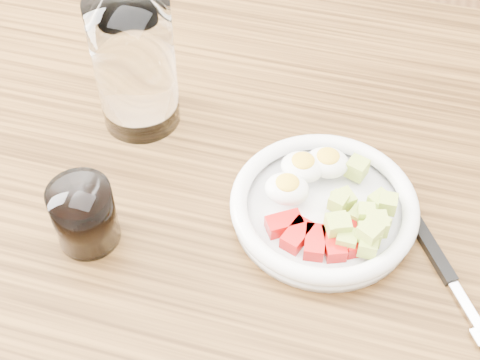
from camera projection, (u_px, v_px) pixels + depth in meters
name	position (u px, v px, depth m)	size (l,w,h in m)	color
dining_table	(246.00, 257.00, 0.82)	(1.50, 0.90, 0.77)	brown
bowl	(324.00, 205.00, 0.72)	(0.20, 0.20, 0.05)	white
fork	(442.00, 266.00, 0.69)	(0.12, 0.18, 0.01)	black
water_glass	(135.00, 64.00, 0.77)	(0.09, 0.09, 0.17)	white
coffee_glass	(84.00, 215.00, 0.69)	(0.07, 0.07, 0.08)	white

